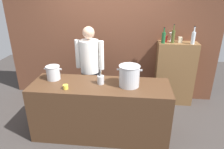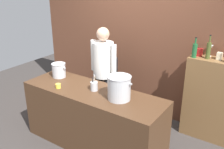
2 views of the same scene
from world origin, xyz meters
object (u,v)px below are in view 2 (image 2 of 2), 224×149
Objects in this scene: wine_glass_tall at (210,48)px; spice_tin_cream at (219,56)px; chef at (104,69)px; stockpot_large at (119,88)px; stockpot_small at (59,70)px; utensil_crock at (94,86)px; wine_bottle_green at (195,50)px; wine_bottle_olive at (208,50)px; spice_tin_red at (199,52)px; butter_jar at (58,86)px.

wine_glass_tall is 0.20m from spice_tin_cream.
chef is 4.43× the size of stockpot_large.
utensil_crock is (0.78, -0.09, -0.04)m from stockpot_small.
utensil_crock is 1.79m from wine_glass_tall.
wine_bottle_olive is at bearing 16.05° from wine_bottle_green.
stockpot_small is at bearing 54.72° from chef.
chef reaches higher than spice_tin_red.
butter_jar is 0.25× the size of wine_bottle_green.
wine_bottle_green is at bearing -162.02° from spice_tin_cream.
butter_jar is at bearing 84.00° from chef.
chef reaches higher than wine_bottle_olive.
wine_bottle_green is at bearing 61.27° from stockpot_large.
stockpot_large is 1.29m from wine_bottle_green.
butter_jar is (-0.18, -0.87, -0.03)m from chef.
wine_glass_tall is (0.77, 1.28, 0.36)m from stockpot_large.
wine_bottle_green is 2.65× the size of spice_tin_red.
butter_jar is (-0.48, -0.23, -0.04)m from utensil_crock.
stockpot_large is 1.53m from wine_glass_tall.
utensil_crock is (-0.43, 0.02, -0.09)m from stockpot_large.
wine_bottle_green reaches higher than wine_glass_tall.
utensil_crock is at bearing -137.23° from wine_bottle_olive.
butter_jar is (0.30, -0.32, -0.08)m from stockpot_small.
utensil_crock reaches higher than butter_jar.
stockpot_small is at bearing 174.80° from stockpot_large.
butter_jar is (-0.91, -0.21, -0.13)m from stockpot_large.
chef is 21.57× the size of butter_jar.
wine_bottle_olive reaches higher than wine_glass_tall.
stockpot_large reaches higher than utensil_crock.
wine_glass_tall is (0.17, 0.19, 0.01)m from wine_bottle_green.
stockpot_small is at bearing -153.06° from spice_tin_cream.
chef is 0.99m from stockpot_large.
utensil_crock is 1.50× the size of wine_glass_tall.
chef is 4.74× the size of wine_bottle_olive.
wine_bottle_green is 0.13m from spice_tin_red.
wine_glass_tall is (1.50, 0.62, 0.45)m from chef.
butter_jar is 0.75× the size of spice_tin_cream.
butter_jar is 0.22× the size of wine_bottle_olive.
stockpot_large is 0.44m from utensil_crock.
utensil_crock is 0.72× the size of wine_bottle_olive.
stockpot_large is at bearing 143.88° from chef.
stockpot_large is at bearing -124.28° from wine_bottle_olive.
spice_tin_cream is (1.84, 1.41, 0.41)m from butter_jar.
stockpot_small is (-1.21, 0.11, -0.05)m from stockpot_large.
wine_glass_tall is 0.16m from spice_tin_red.
wine_bottle_olive is at bearing -84.36° from wine_glass_tall.
stockpot_small is 0.78m from utensil_crock.
wine_bottle_olive is 0.17m from spice_tin_red.
spice_tin_red is (0.04, 0.11, -0.05)m from wine_bottle_green.
stockpot_small is (-0.48, -0.55, 0.05)m from chef.
chef is at bearing 138.01° from stockpot_large.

